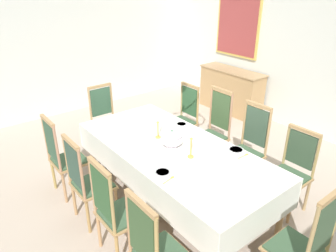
{
  "coord_description": "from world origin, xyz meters",
  "views": [
    {
      "loc": [
        2.6,
        -2.34,
        2.63
      ],
      "look_at": [
        -0.19,
        -0.14,
        0.96
      ],
      "focal_mm": 33.82,
      "sensor_mm": 36.0,
      "label": 1
    }
  ],
  "objects_px": {
    "chair_south_d": "(155,250)",
    "sideboard": "(231,91)",
    "candlestick_east": "(191,146)",
    "bowl_near_left": "(163,173)",
    "chair_south_a": "(64,156)",
    "chair_north_c": "(248,146)",
    "soup_tureen": "(172,138)",
    "chair_south_c": "(115,209)",
    "spoon_primary": "(171,178)",
    "candlestick_west": "(158,128)",
    "chair_north_b": "(214,129)",
    "chair_head_west": "(106,118)",
    "bowl_far_left": "(181,124)",
    "chair_north_a": "(184,117)",
    "dining_table": "(173,152)",
    "chair_north_d": "(292,170)",
    "bowl_near_right": "(236,150)",
    "framed_painting": "(238,27)",
    "chair_south_b": "(87,180)",
    "chair_head_east": "(304,244)",
    "spoon_secondary": "(245,155)"
  },
  "relations": [
    {
      "from": "soup_tureen",
      "to": "bowl_far_left",
      "type": "bearing_deg",
      "value": 128.04
    },
    {
      "from": "chair_south_d",
      "to": "sideboard",
      "type": "relative_size",
      "value": 0.79
    },
    {
      "from": "sideboard",
      "to": "chair_south_d",
      "type": "bearing_deg",
      "value": 123.68
    },
    {
      "from": "chair_north_b",
      "to": "soup_tureen",
      "type": "distance_m",
      "value": 1.09
    },
    {
      "from": "chair_head_west",
      "to": "bowl_near_left",
      "type": "relative_size",
      "value": 6.37
    },
    {
      "from": "candlestick_west",
      "to": "sideboard",
      "type": "xyz_separation_m",
      "value": [
        -1.27,
        2.87,
        -0.45
      ]
    },
    {
      "from": "candlestick_west",
      "to": "chair_south_a",
      "type": "bearing_deg",
      "value": -123.24
    },
    {
      "from": "chair_south_d",
      "to": "dining_table",
      "type": "bearing_deg",
      "value": 134.69
    },
    {
      "from": "bowl_far_left",
      "to": "dining_table",
      "type": "bearing_deg",
      "value": -49.65
    },
    {
      "from": "chair_south_a",
      "to": "framed_painting",
      "type": "height_order",
      "value": "framed_painting"
    },
    {
      "from": "chair_north_a",
      "to": "bowl_near_left",
      "type": "height_order",
      "value": "chair_north_a"
    },
    {
      "from": "chair_south_c",
      "to": "candlestick_east",
      "type": "xyz_separation_m",
      "value": [
        -0.03,
        1.02,
        0.35
      ]
    },
    {
      "from": "chair_north_a",
      "to": "chair_north_d",
      "type": "xyz_separation_m",
      "value": [
        1.99,
        -0.0,
        -0.01
      ]
    },
    {
      "from": "chair_south_a",
      "to": "bowl_near_left",
      "type": "xyz_separation_m",
      "value": [
        1.37,
        0.55,
        0.23
      ]
    },
    {
      "from": "bowl_near_left",
      "to": "bowl_near_right",
      "type": "relative_size",
      "value": 0.92
    },
    {
      "from": "bowl_far_left",
      "to": "spoon_primary",
      "type": "xyz_separation_m",
      "value": [
        0.91,
        -0.92,
        -0.01
      ]
    },
    {
      "from": "chair_south_b",
      "to": "chair_north_d",
      "type": "xyz_separation_m",
      "value": [
        1.3,
        2.03,
        -0.02
      ]
    },
    {
      "from": "chair_north_c",
      "to": "soup_tureen",
      "type": "relative_size",
      "value": 4.23
    },
    {
      "from": "chair_north_c",
      "to": "chair_south_d",
      "type": "xyz_separation_m",
      "value": [
        0.66,
        -2.04,
        -0.01
      ]
    },
    {
      "from": "chair_north_c",
      "to": "candlestick_east",
      "type": "xyz_separation_m",
      "value": [
        -0.03,
        -1.02,
        0.33
      ]
    },
    {
      "from": "chair_south_b",
      "to": "chair_south_d",
      "type": "xyz_separation_m",
      "value": [
        1.3,
        -0.0,
        0.01
      ]
    },
    {
      "from": "dining_table",
      "to": "chair_north_d",
      "type": "relative_size",
      "value": 2.56
    },
    {
      "from": "chair_north_a",
      "to": "bowl_near_right",
      "type": "xyz_separation_m",
      "value": [
        1.53,
        -0.52,
        0.23
      ]
    },
    {
      "from": "dining_table",
      "to": "candlestick_east",
      "type": "xyz_separation_m",
      "value": [
        0.31,
        0.0,
        0.22
      ]
    },
    {
      "from": "chair_north_d",
      "to": "bowl_near_left",
      "type": "bearing_deg",
      "value": 67.55
    },
    {
      "from": "chair_south_c",
      "to": "bowl_near_right",
      "type": "distance_m",
      "value": 1.55
    },
    {
      "from": "bowl_near_left",
      "to": "framed_painting",
      "type": "relative_size",
      "value": 0.14
    },
    {
      "from": "candlestick_east",
      "to": "bowl_near_left",
      "type": "relative_size",
      "value": 2.11
    },
    {
      "from": "candlestick_east",
      "to": "bowl_near_left",
      "type": "height_order",
      "value": "candlestick_east"
    },
    {
      "from": "chair_north_d",
      "to": "spoon_primary",
      "type": "xyz_separation_m",
      "value": [
        -0.5,
        -1.46,
        0.23
      ]
    },
    {
      "from": "chair_south_b",
      "to": "spoon_secondary",
      "type": "bearing_deg",
      "value": 57.77
    },
    {
      "from": "chair_north_a",
      "to": "bowl_far_left",
      "type": "height_order",
      "value": "chair_north_a"
    },
    {
      "from": "framed_painting",
      "to": "soup_tureen",
      "type": "bearing_deg",
      "value": -60.96
    },
    {
      "from": "dining_table",
      "to": "chair_north_a",
      "type": "bearing_deg",
      "value": 133.91
    },
    {
      "from": "chair_north_b",
      "to": "chair_head_west",
      "type": "xyz_separation_m",
      "value": [
        -1.45,
        -1.02,
        -0.04
      ]
    },
    {
      "from": "chair_head_west",
      "to": "bowl_near_left",
      "type": "xyz_separation_m",
      "value": [
        2.14,
        -0.47,
        0.24
      ]
    },
    {
      "from": "bowl_near_left",
      "to": "spoon_secondary",
      "type": "bearing_deg",
      "value": 74.29
    },
    {
      "from": "bowl_far_left",
      "to": "sideboard",
      "type": "relative_size",
      "value": 0.1
    },
    {
      "from": "chair_south_c",
      "to": "chair_south_b",
      "type": "bearing_deg",
      "value": 179.9
    },
    {
      "from": "chair_south_c",
      "to": "spoon_primary",
      "type": "distance_m",
      "value": 0.63
    },
    {
      "from": "chair_north_b",
      "to": "chair_head_west",
      "type": "relative_size",
      "value": 1.1
    },
    {
      "from": "chair_south_c",
      "to": "dining_table",
      "type": "bearing_deg",
      "value": 108.66
    },
    {
      "from": "bowl_far_left",
      "to": "spoon_secondary",
      "type": "height_order",
      "value": "bowl_far_left"
    },
    {
      "from": "chair_south_a",
      "to": "chair_north_c",
      "type": "distance_m",
      "value": 2.43
    },
    {
      "from": "bowl_far_left",
      "to": "sideboard",
      "type": "height_order",
      "value": "sideboard"
    },
    {
      "from": "soup_tureen",
      "to": "sideboard",
      "type": "bearing_deg",
      "value": 118.39
    },
    {
      "from": "soup_tureen",
      "to": "chair_south_a",
      "type": "bearing_deg",
      "value": -132.93
    },
    {
      "from": "chair_head_west",
      "to": "spoon_primary",
      "type": "distance_m",
      "value": 2.3
    },
    {
      "from": "chair_south_d",
      "to": "bowl_far_left",
      "type": "xyz_separation_m",
      "value": [
        -1.41,
        1.49,
        0.21
      ]
    },
    {
      "from": "chair_head_west",
      "to": "chair_head_east",
      "type": "bearing_deg",
      "value": 90.0
    }
  ]
}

